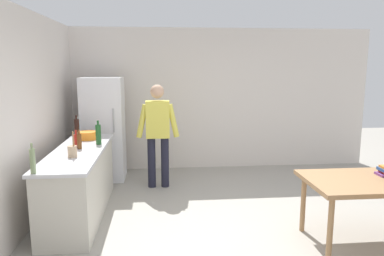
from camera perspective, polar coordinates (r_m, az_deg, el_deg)
The scene contains 15 objects.
ground_plane at distance 4.53m, azimuth 7.38°, elevation -16.44°, with size 14.00×14.00×0.00m, color #9E998E.
wall_back at distance 7.05m, azimuth 2.30°, elevation 4.55°, with size 6.40×0.12×2.70m, color silver.
wall_left at distance 4.53m, azimuth -26.91°, elevation 0.52°, with size 0.12×5.60×2.70m, color silver.
kitchen_counter at distance 5.12m, azimuth -17.31°, elevation -8.22°, with size 0.64×2.20×0.90m.
refrigerator at distance 6.52m, azimuth -13.78°, elevation -0.14°, with size 0.70×0.67×1.80m.
person at distance 5.89m, azimuth -5.43°, elevation -0.18°, with size 0.70×0.22×1.70m.
dining_table at distance 4.53m, azimuth 26.18°, elevation -8.22°, with size 1.40×0.90×0.75m.
cooking_pot at distance 5.66m, azimuth -16.20°, elevation -1.13°, with size 0.40×0.28×0.12m.
utensil_jar at distance 4.61m, azimuth -18.38°, elevation -3.45°, with size 0.11×0.11×0.32m.
bottle_sauce_red at distance 5.13m, azimuth -17.84°, elevation -1.91°, with size 0.06×0.06×0.24m.
bottle_water_clear at distance 6.01m, azimuth -17.59°, elevation 0.05°, with size 0.07×0.07×0.30m.
bottle_wine_green at distance 5.24m, azimuth -14.58°, elevation -0.96°, with size 0.08×0.08×0.34m.
bottle_beer_brown at distance 5.04m, azimuth -17.38°, elevation -1.99°, with size 0.06×0.06×0.26m.
bottle_vinegar_tall at distance 4.06m, azimuth -23.89°, elevation -4.75°, with size 0.06×0.06×0.32m.
bottle_wine_dark at distance 5.89m, azimuth -17.73°, elevation 0.06°, with size 0.08×0.08×0.34m.
Camera 1 is at (-0.93, -3.96, 2.00)m, focal length 33.73 mm.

